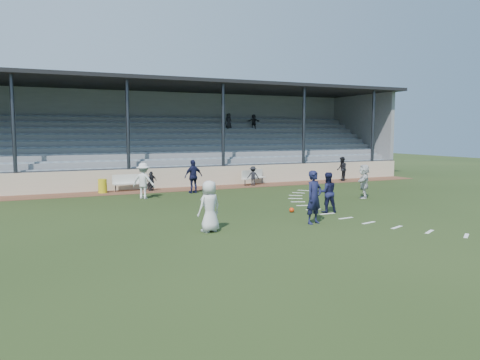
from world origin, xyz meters
The scene contains 19 objects.
ground centered at (0.00, 0.00, 0.00)m, with size 90.00×90.00×0.00m, color #223214.
cinder_track centered at (0.00, 10.50, 0.01)m, with size 34.00×2.00×0.02m, color brown.
retaining_wall centered at (0.00, 11.55, 0.60)m, with size 34.00×0.18×1.20m, color beige.
bench_left centered at (-3.10, 10.89, 0.58)m, with size 2.01×0.52×0.95m.
bench_right centered at (4.72, 10.84, 0.58)m, with size 1.99×1.23×0.95m.
trash_bin centered at (-4.67, 10.61, 0.41)m, with size 0.48×0.48×0.77m, color gold.
football centered at (1.67, 0.90, 0.10)m, with size 0.21×0.21×0.21m, color red.
player_white_lead centered at (-2.85, -1.26, 0.88)m, with size 0.86×0.56×1.76m, color silver.
player_navy_lead centered at (1.17, -1.53, 0.99)m, with size 0.72×0.47×1.98m, color #141637.
player_navy_mid centered at (3.02, 0.28, 0.85)m, with size 0.83×0.65×1.70m, color #141637.
player_white_wing centered at (-3.08, 7.55, 0.91)m, with size 1.18×0.68×1.83m, color silver.
player_navy_wing centered at (-0.05, 8.61, 0.93)m, with size 1.09×0.45×1.85m, color #141637.
player_white_back centered at (7.22, 3.04, 0.87)m, with size 1.62×0.51×1.74m, color silver.
official centered at (11.31, 10.36, 0.85)m, with size 0.81×0.63×1.66m, color black.
sub_left_near centered at (-2.04, 10.44, 0.54)m, with size 0.38×0.25×1.03m, color black.
sub_left_far centered at (-1.96, 10.41, 0.58)m, with size 0.65×0.27×1.11m, color black.
sub_right centered at (4.49, 10.36, 0.63)m, with size 0.78×0.45×1.21m, color black.
grandstand centered at (0.01, 16.26, 2.20)m, with size 34.60×9.00×6.61m.
penalty_arc centered at (4.12, 0.00, 0.01)m, with size 3.89×14.63×0.01m.
Camera 1 is at (-8.41, -15.92, 3.40)m, focal length 35.00 mm.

